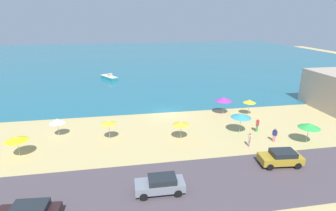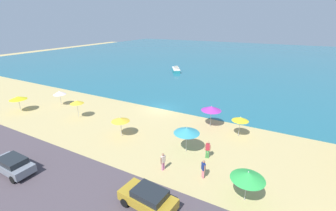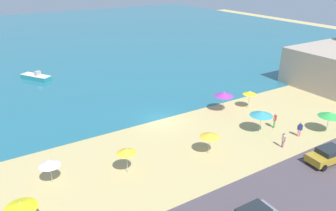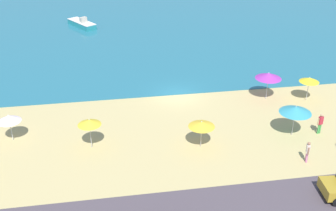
{
  "view_description": "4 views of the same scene",
  "coord_description": "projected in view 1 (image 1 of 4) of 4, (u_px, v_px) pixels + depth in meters",
  "views": [
    {
      "loc": [
        -6.05,
        -36.24,
        13.64
      ],
      "look_at": [
        0.03,
        -1.19,
        1.52
      ],
      "focal_mm": 28.0,
      "sensor_mm": 36.0,
      "label": 1
    },
    {
      "loc": [
        15.2,
        -26.15,
        12.05
      ],
      "look_at": [
        2.22,
        -2.03,
        1.61
      ],
      "focal_mm": 24.0,
      "sensor_mm": 36.0,
      "label": 2
    },
    {
      "loc": [
        -17.96,
        -30.53,
        16.89
      ],
      "look_at": [
        1.39,
        0.35,
        1.41
      ],
      "focal_mm": 35.0,
      "sensor_mm": 36.0,
      "label": 3
    },
    {
      "loc": [
        -6.6,
        -35.26,
        17.59
      ],
      "look_at": [
        -1.68,
        -5.11,
        1.64
      ],
      "focal_mm": 45.0,
      "sensor_mm": 36.0,
      "label": 4
    }
  ],
  "objects": [
    {
      "name": "ground_plane",
      "position": [
        166.0,
        113.0,
        39.18
      ],
      "size": [
        160.0,
        160.0,
        0.0
      ],
      "primitive_type": "plane",
      "color": "tan"
    },
    {
      "name": "sea",
      "position": [
        140.0,
        58.0,
        90.47
      ],
      "size": [
        150.0,
        110.0,
        0.05
      ],
      "primitive_type": "cube",
      "color": "#23687C",
      "rests_on": "ground_plane"
    },
    {
      "name": "coastal_road",
      "position": [
        201.0,
        184.0,
        22.38
      ],
      "size": [
        80.0,
        8.0,
        0.06
      ],
      "primitive_type": "cube",
      "color": "#4D4249",
      "rests_on": "ground_plane"
    },
    {
      "name": "beach_umbrella_0",
      "position": [
        309.0,
        126.0,
        29.11
      ],
      "size": [
        2.37,
        2.37,
        2.48
      ],
      "color": "#B2B2B7",
      "rests_on": "ground_plane"
    },
    {
      "name": "beach_umbrella_1",
      "position": [
        109.0,
        122.0,
        29.86
      ],
      "size": [
        1.75,
        1.75,
        2.47
      ],
      "color": "#B2B2B7",
      "rests_on": "ground_plane"
    },
    {
      "name": "beach_umbrella_2",
      "position": [
        241.0,
        116.0,
        31.72
      ],
      "size": [
        2.49,
        2.49,
        2.58
      ],
      "color": "#B2B2B7",
      "rests_on": "ground_plane"
    },
    {
      "name": "beach_umbrella_3",
      "position": [
        181.0,
        123.0,
        30.07
      ],
      "size": [
        1.99,
        1.99,
        2.25
      ],
      "color": "#B2B2B7",
      "rests_on": "ground_plane"
    },
    {
      "name": "beach_umbrella_4",
      "position": [
        57.0,
        121.0,
        30.84
      ],
      "size": [
        1.8,
        1.8,
        2.28
      ],
      "color": "#B2B2B7",
      "rests_on": "ground_plane"
    },
    {
      "name": "beach_umbrella_5",
      "position": [
        250.0,
        101.0,
        37.58
      ],
      "size": [
        1.8,
        1.8,
        2.35
      ],
      "color": "#B2B2B7",
      "rests_on": "ground_plane"
    },
    {
      "name": "beach_umbrella_6",
      "position": [
        224.0,
        99.0,
        37.78
      ],
      "size": [
        2.39,
        2.39,
        2.65
      ],
      "color": "#B2B2B7",
      "rests_on": "ground_plane"
    },
    {
      "name": "beach_umbrella_7",
      "position": [
        16.0,
        139.0,
        26.32
      ],
      "size": [
        2.25,
        2.25,
        2.27
      ],
      "color": "#B2B2B7",
      "rests_on": "ground_plane"
    },
    {
      "name": "bather_0",
      "position": [
        275.0,
        134.0,
        29.79
      ],
      "size": [
        0.43,
        0.43,
        1.67
      ],
      "color": "#DC7684",
      "rests_on": "ground_plane"
    },
    {
      "name": "bather_1",
      "position": [
        250.0,
        139.0,
        28.67
      ],
      "size": [
        0.31,
        0.55,
        1.64
      ],
      "color": "pink",
      "rests_on": "ground_plane"
    },
    {
      "name": "bather_2",
      "position": [
        257.0,
        124.0,
        32.35
      ],
      "size": [
        0.55,
        0.32,
        1.77
      ],
      "color": "green",
      "rests_on": "ground_plane"
    },
    {
      "name": "parked_car_0",
      "position": [
        160.0,
        184.0,
        21.09
      ],
      "size": [
        4.02,
        1.83,
        1.45
      ],
      "color": "slate",
      "rests_on": "coastal_road"
    },
    {
      "name": "parked_car_3",
      "position": [
        281.0,
        157.0,
        25.04
      ],
      "size": [
        4.11,
        2.18,
        1.49
      ],
      "color": "#AA8624",
      "rests_on": "coastal_road"
    },
    {
      "name": "skiff_nearshore",
      "position": [
        109.0,
        78.0,
        59.52
      ],
      "size": [
        4.12,
        5.36,
        1.45
      ],
      "color": "teal",
      "rests_on": "sea"
    }
  ]
}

